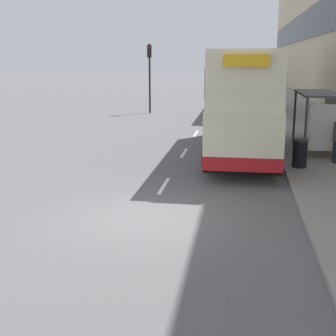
{
  "coord_description": "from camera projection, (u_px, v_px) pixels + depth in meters",
  "views": [
    {
      "loc": [
        2.34,
        -11.19,
        4.0
      ],
      "look_at": [
        -2.22,
        18.46,
        -3.03
      ],
      "focal_mm": 50.0,
      "sensor_mm": 36.0,
      "label": 1
    }
  ],
  "objects": [
    {
      "name": "ground_plane",
      "position": [
        144.0,
        218.0,
        12.03
      ],
      "size": [
        220.0,
        220.0,
        0.0
      ],
      "primitive_type": "plane",
      "color": "#5B595B"
    },
    {
      "name": "pavement",
      "position": [
        281.0,
        98.0,
        48.1
      ],
      "size": [
        5.0,
        93.0,
        0.14
      ],
      "color": "gray",
      "rests_on": "ground_plane"
    },
    {
      "name": "terrace_facade",
      "position": [
        328.0,
        13.0,
        45.61
      ],
      "size": [
        3.1,
        93.0,
        16.72
      ],
      "color": "#C6B793",
      "rests_on": "ground_plane"
    },
    {
      "name": "lane_mark_0",
      "position": [
        164.0,
        186.0,
        15.07
      ],
      "size": [
        0.12,
        2.0,
        0.01
      ],
      "color": "silver",
      "rests_on": "ground_plane"
    },
    {
      "name": "lane_mark_1",
      "position": [
        184.0,
        153.0,
        20.31
      ],
      "size": [
        0.12,
        2.0,
        0.01
      ],
      "color": "silver",
      "rests_on": "ground_plane"
    },
    {
      "name": "lane_mark_2",
      "position": [
        196.0,
        134.0,
        25.55
      ],
      "size": [
        0.12,
        2.0,
        0.01
      ],
      "color": "silver",
      "rests_on": "ground_plane"
    },
    {
      "name": "lane_mark_3",
      "position": [
        204.0,
        121.0,
        30.79
      ],
      "size": [
        0.12,
        2.0,
        0.01
      ],
      "color": "silver",
      "rests_on": "ground_plane"
    },
    {
      "name": "lane_mark_4",
      "position": [
        209.0,
        112.0,
        36.03
      ],
      "size": [
        0.12,
        2.0,
        0.01
      ],
      "color": "silver",
      "rests_on": "ground_plane"
    },
    {
      "name": "lane_mark_5",
      "position": [
        213.0,
        105.0,
        41.27
      ],
      "size": [
        0.12,
        2.0,
        0.01
      ],
      "color": "silver",
      "rests_on": "ground_plane"
    },
    {
      "name": "lane_mark_6",
      "position": [
        217.0,
        100.0,
        46.51
      ],
      "size": [
        0.12,
        2.0,
        0.01
      ],
      "color": "silver",
      "rests_on": "ground_plane"
    },
    {
      "name": "bus_shelter",
      "position": [
        323.0,
        111.0,
        19.56
      ],
      "size": [
        1.6,
        4.2,
        2.48
      ],
      "color": "#4C4C51",
      "rests_on": "ground_plane"
    },
    {
      "name": "double_decker_bus_near",
      "position": [
        244.0,
        100.0,
        19.71
      ],
      "size": [
        2.85,
        11.02,
        4.3
      ],
      "color": "beige",
      "rests_on": "ground_plane"
    },
    {
      "name": "double_decker_bus_ahead",
      "position": [
        245.0,
        82.0,
        34.95
      ],
      "size": [
        2.85,
        11.44,
        4.3
      ],
      "color": "beige",
      "rests_on": "ground_plane"
    },
    {
      "name": "car_0",
      "position": [
        239.0,
        86.0,
        55.68
      ],
      "size": [
        2.09,
        4.09,
        1.78
      ],
      "color": "#B7B799",
      "rests_on": "ground_plane"
    },
    {
      "name": "car_1",
      "position": [
        238.0,
        78.0,
        76.96
      ],
      "size": [
        1.97,
        3.8,
        1.76
      ],
      "color": "navy",
      "rests_on": "ground_plane"
    },
    {
      "name": "pedestrian_1",
      "position": [
        312.0,
        120.0,
        23.59
      ],
      "size": [
        0.33,
        0.33,
        1.65
      ],
      "color": "#23232D",
      "rests_on": "ground_plane"
    },
    {
      "name": "litter_bin",
      "position": [
        300.0,
        153.0,
        16.97
      ],
      "size": [
        0.55,
        0.55,
        1.05
      ],
      "color": "black",
      "rests_on": "ground_plane"
    },
    {
      "name": "traffic_light_far_kerb",
      "position": [
        149.0,
        67.0,
        34.6
      ],
      "size": [
        0.3,
        0.32,
        5.08
      ],
      "color": "black",
      "rests_on": "ground_plane"
    }
  ]
}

